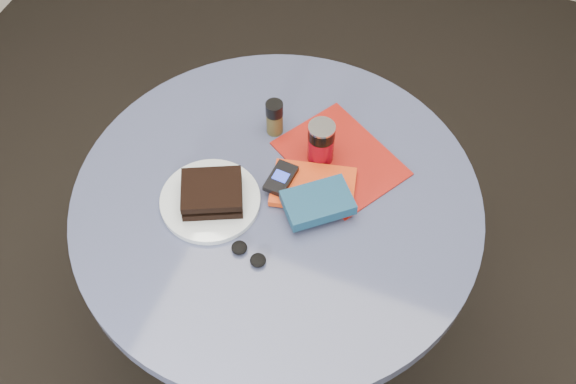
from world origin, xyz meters
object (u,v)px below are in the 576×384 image
at_px(plate, 210,201).
at_px(soda_can, 321,143).
at_px(red_book, 313,187).
at_px(magazine, 341,158).
at_px(table, 277,236).
at_px(mp3_player, 281,178).
at_px(novel, 318,203).
at_px(headphones, 249,254).
at_px(pepper_grinder, 275,117).
at_px(sandwich, 212,193).

bearing_deg(plate, soda_can, 48.25).
relative_size(plate, red_book, 1.20).
bearing_deg(red_book, soda_can, 87.02).
bearing_deg(soda_can, magazine, 20.15).
height_order(table, soda_can, soda_can).
xyz_separation_m(red_book, mp3_player, (-0.08, -0.02, 0.02)).
xyz_separation_m(magazine, novel, (0.00, -0.17, 0.03)).
height_order(plate, soda_can, soda_can).
distance_m(plate, novel, 0.26).
relative_size(table, magazine, 3.36).
bearing_deg(plate, magazine, 44.23).
bearing_deg(mp3_player, headphones, -88.25).
bearing_deg(pepper_grinder, soda_can, -16.82).
bearing_deg(soda_can, sandwich, -130.91).
relative_size(plate, novel, 1.52).
bearing_deg(magazine, sandwich, -104.51).
relative_size(soda_can, magazine, 0.42).
xyz_separation_m(pepper_grinder, magazine, (0.19, -0.02, -0.05)).
height_order(magazine, headphones, headphones).
bearing_deg(plate, sandwich, 11.69).
height_order(sandwich, mp3_player, sandwich).
distance_m(red_book, mp3_player, 0.08).
distance_m(plate, soda_can, 0.31).
relative_size(soda_can, novel, 0.78).
xyz_separation_m(sandwich, headphones, (0.14, -0.10, -0.03)).
xyz_separation_m(plate, mp3_player, (0.14, 0.11, 0.02)).
height_order(sandwich, red_book, sandwich).
bearing_deg(red_book, headphones, -120.50).
bearing_deg(sandwich, mp3_player, 39.44).
height_order(table, magazine, magazine).
bearing_deg(table, soda_can, 71.17).
distance_m(table, plate, 0.23).
bearing_deg(magazine, red_book, -74.44).
bearing_deg(soda_can, mp3_player, -118.09).
height_order(magazine, red_book, red_book).
height_order(pepper_grinder, novel, pepper_grinder).
bearing_deg(pepper_grinder, magazine, -7.47).
bearing_deg(pepper_grinder, table, -66.66).
bearing_deg(mp3_player, novel, -19.44).
xyz_separation_m(plate, red_book, (0.22, 0.13, 0.01)).
bearing_deg(table, mp3_player, 98.41).
height_order(table, novel, novel).
xyz_separation_m(magazine, red_book, (-0.03, -0.12, 0.01)).
height_order(sandwich, headphones, sandwich).
bearing_deg(novel, soda_can, 67.20).
bearing_deg(table, plate, -155.87).
relative_size(table, sandwich, 5.55).
xyz_separation_m(pepper_grinder, mp3_player, (0.08, -0.16, -0.02)).
distance_m(sandwich, pepper_grinder, 0.27).
bearing_deg(mp3_player, plate, -141.64).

